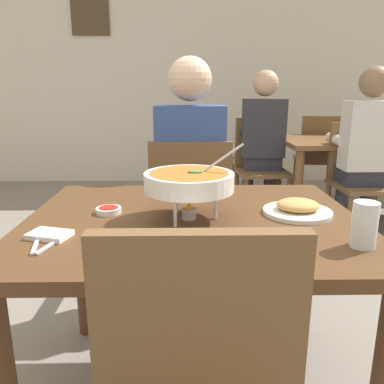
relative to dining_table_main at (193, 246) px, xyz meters
name	(u,v)px	position (x,y,z in m)	size (l,w,h in m)	color
cafe_rear_partition	(187,59)	(0.00, 3.68, 0.89)	(10.00, 0.10, 3.00)	beige
picture_frame_hung	(90,10)	(-1.12, 3.62, 1.43)	(0.44, 0.03, 0.56)	#4C3823
dining_table_main	(193,246)	(0.00, 0.00, 0.00)	(1.14, 0.92, 0.72)	#51331C
chair_diner_main	(190,210)	(0.00, 0.74, -0.10)	(0.44, 0.44, 0.90)	brown
diner_main	(190,167)	(0.00, 0.78, 0.13)	(0.40, 0.45, 1.31)	#2D2D38
curry_bowl	(189,182)	(-0.01, -0.02, 0.24)	(0.33, 0.30, 0.26)	silver
rice_plate	(189,246)	(-0.02, -0.30, 0.13)	(0.24, 0.24, 0.06)	white
appetizer_plate	(298,209)	(0.37, 0.03, 0.13)	(0.24, 0.24, 0.06)	white
sauce_dish	(109,210)	(-0.30, 0.05, 0.12)	(0.09, 0.09, 0.02)	white
napkin_folded	(50,235)	(-0.43, -0.18, 0.12)	(0.12, 0.08, 0.02)	white
fork_utensil	(37,242)	(-0.45, -0.23, 0.11)	(0.01, 0.17, 0.01)	silver
spoon_utensil	(54,242)	(-0.40, -0.23, 0.11)	(0.01, 0.17, 0.01)	silver
drink_glass	(364,227)	(0.47, -0.27, 0.17)	(0.07, 0.07, 0.13)	silver
dining_table_far	(338,154)	(1.34, 2.12, -0.02)	(1.00, 0.80, 0.72)	brown
chair_bg_middle	(260,162)	(0.65, 2.19, -0.10)	(0.47, 0.47, 0.90)	brown
chair_bg_right	(359,174)	(1.33, 1.66, -0.10)	(0.47, 0.47, 0.90)	brown
chair_bg_corner	(263,154)	(0.77, 2.62, -0.10)	(0.44, 0.44, 0.90)	brown
chair_bg_window	(320,154)	(1.35, 2.62, -0.10)	(0.50, 0.50, 0.90)	brown
patron_bg_middle	(262,136)	(0.66, 2.17, 0.13)	(0.40, 0.45, 1.31)	#2D2D38
patron_bg_right	(365,145)	(1.32, 1.58, 0.13)	(0.40, 0.45, 1.31)	#2D2D38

